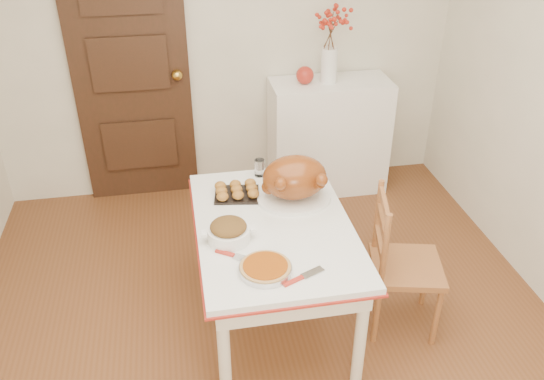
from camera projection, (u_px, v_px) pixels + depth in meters
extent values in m
cube|color=brown|center=(274.00, 361.00, 3.11)|extent=(3.50, 4.00, 0.00)
cube|color=silver|center=(224.00, 35.00, 4.14)|extent=(3.50, 0.00, 2.50)
cube|color=#381E13|center=(131.00, 71.00, 4.12)|extent=(0.85, 0.06, 2.06)
cube|color=white|center=(328.00, 137.00, 4.49)|extent=(0.92, 0.41, 0.92)
sphere|color=#A8261A|center=(305.00, 75.00, 4.18)|extent=(0.13, 0.13, 0.13)
cylinder|color=#863908|center=(265.00, 267.00, 2.62)|extent=(0.30, 0.30, 0.05)
cylinder|color=white|center=(259.00, 168.00, 3.39)|extent=(0.07, 0.07, 0.11)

